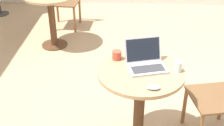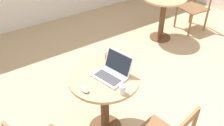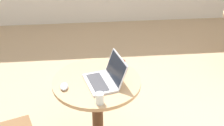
% 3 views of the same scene
% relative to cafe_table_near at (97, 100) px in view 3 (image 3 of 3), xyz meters
% --- Properties ---
extents(cafe_table_near, '(0.71, 0.71, 0.76)m').
position_rel_cafe_table_near_xyz_m(cafe_table_near, '(0.00, 0.00, 0.00)').
color(cafe_table_near, '#51331E').
rests_on(cafe_table_near, ground_plane).
extents(laptop, '(0.34, 0.37, 0.21)m').
position_rel_cafe_table_near_xyz_m(laptop, '(0.07, -0.04, 0.24)').
color(laptop, '#B7B7BC').
rests_on(laptop, cafe_table_near).
extents(mouse, '(0.06, 0.10, 0.03)m').
position_rel_cafe_table_near_xyz_m(mouse, '(-0.25, -0.08, 0.21)').
color(mouse, '#B7B7BC').
rests_on(mouse, cafe_table_near).
extents(mug, '(0.11, 0.08, 0.08)m').
position_rel_cafe_table_near_xyz_m(mug, '(0.18, 0.20, 0.23)').
color(mug, '#C64C38').
rests_on(mug, cafe_table_near).
extents(drinking_glass, '(0.06, 0.06, 0.09)m').
position_rel_cafe_table_near_xyz_m(drinking_glass, '(0.01, -0.29, 0.24)').
color(drinking_glass, silver).
rests_on(drinking_glass, cafe_table_near).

